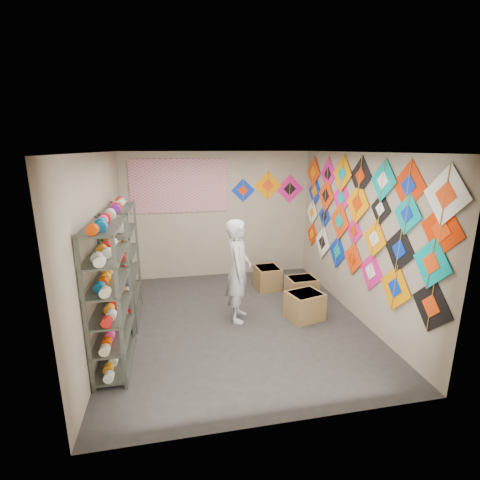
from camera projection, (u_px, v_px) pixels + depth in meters
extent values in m
plane|color=#2D2A27|center=(238.00, 321.00, 5.72)|extent=(4.50, 4.50, 0.00)
plane|color=tan|center=(218.00, 215.00, 7.51)|extent=(4.00, 0.00, 4.00)
plane|color=tan|center=(282.00, 304.00, 3.24)|extent=(4.00, 0.00, 4.00)
plane|color=tan|center=(101.00, 249.00, 5.00)|extent=(0.00, 4.50, 4.50)
plane|color=tan|center=(356.00, 236.00, 5.75)|extent=(0.00, 4.50, 4.50)
plane|color=slate|center=(237.00, 152.00, 5.03)|extent=(4.50, 4.50, 0.00)
cube|color=#4C5147|center=(110.00, 297.00, 4.34)|extent=(0.40, 1.10, 1.90)
cube|color=#4C5147|center=(123.00, 264.00, 5.57)|extent=(0.40, 1.10, 1.90)
cylinder|color=#FF2F73|center=(103.00, 307.00, 3.86)|extent=(0.12, 0.10, 0.12)
cylinder|color=#EC3A01|center=(106.00, 300.00, 4.04)|extent=(0.12, 0.10, 0.12)
cylinder|color=orange|center=(108.00, 294.00, 4.22)|extent=(0.12, 0.10, 0.12)
cylinder|color=beige|center=(111.00, 288.00, 4.41)|extent=(0.12, 0.10, 0.12)
cylinder|color=red|center=(113.00, 282.00, 4.59)|extent=(0.12, 0.10, 0.12)
cylinder|color=#731697|center=(115.00, 277.00, 4.77)|extent=(0.12, 0.10, 0.12)
cylinder|color=#C8BF91|center=(119.00, 269.00, 5.09)|extent=(0.12, 0.10, 0.12)
cylinder|color=#0A6597|center=(121.00, 265.00, 5.28)|extent=(0.12, 0.10, 0.12)
cylinder|color=#FF2F73|center=(122.00, 261.00, 5.46)|extent=(0.12, 0.10, 0.12)
cylinder|color=#EC3A01|center=(124.00, 257.00, 5.64)|extent=(0.12, 0.10, 0.12)
cylinder|color=orange|center=(125.00, 254.00, 5.82)|extent=(0.12, 0.10, 0.12)
cylinder|color=beige|center=(126.00, 250.00, 6.00)|extent=(0.12, 0.10, 0.12)
cube|color=black|center=(432.00, 306.00, 4.10)|extent=(0.01, 0.68, 0.68)
cube|color=#FE9000|center=(395.00, 288.00, 4.74)|extent=(0.03, 0.67, 0.67)
cube|color=#E31880|center=(371.00, 271.00, 5.34)|extent=(0.03, 0.64, 0.64)
cube|color=#FF3F09|center=(353.00, 258.00, 5.83)|extent=(0.01, 0.58, 0.58)
cube|color=#0930B2|center=(337.00, 251.00, 6.41)|extent=(0.04, 0.65, 0.64)
cube|color=white|center=(322.00, 242.00, 6.99)|extent=(0.03, 0.68, 0.68)
cube|color=red|center=(312.00, 234.00, 7.53)|extent=(0.03, 0.53, 0.53)
cube|color=#009D9D|center=(432.00, 263.00, 4.04)|extent=(0.03, 0.64, 0.64)
cube|color=black|center=(399.00, 250.00, 4.64)|extent=(0.04, 0.65, 0.65)
cube|color=#FE9000|center=(375.00, 239.00, 5.17)|extent=(0.03, 0.59, 0.59)
cube|color=#E31880|center=(354.00, 231.00, 5.78)|extent=(0.01, 0.52, 0.52)
cube|color=#FF3F09|center=(340.00, 221.00, 6.22)|extent=(0.01, 0.69, 0.69)
cube|color=#0930B2|center=(324.00, 216.00, 6.88)|extent=(0.02, 0.53, 0.53)
cube|color=white|center=(312.00, 213.00, 7.43)|extent=(0.02, 0.54, 0.54)
cube|color=red|center=(442.00, 230.00, 3.89)|extent=(0.01, 0.67, 0.67)
cube|color=#009D9D|center=(407.00, 214.00, 4.42)|extent=(0.03, 0.54, 0.54)
cube|color=black|center=(381.00, 209.00, 5.01)|extent=(0.02, 0.50, 0.50)
cube|color=#FE9000|center=(357.00, 203.00, 5.59)|extent=(0.04, 0.70, 0.70)
cube|color=#E31880|center=(341.00, 198.00, 6.15)|extent=(0.03, 0.66, 0.66)
cube|color=#FF3F09|center=(326.00, 195.00, 6.72)|extent=(0.02, 0.66, 0.66)
cube|color=#0930B2|center=(315.00, 191.00, 7.28)|extent=(0.03, 0.65, 0.65)
cube|color=white|center=(446.00, 195.00, 3.78)|extent=(0.02, 0.70, 0.70)
cube|color=red|center=(409.00, 186.00, 4.39)|extent=(0.02, 0.67, 0.67)
cube|color=#009D9D|center=(383.00, 180.00, 4.88)|extent=(0.03, 0.61, 0.61)
cube|color=black|center=(361.00, 176.00, 5.49)|extent=(0.03, 0.66, 0.66)
cube|color=#FE9000|center=(342.00, 174.00, 6.04)|extent=(0.04, 0.67, 0.67)
cube|color=#E31880|center=(328.00, 174.00, 6.63)|extent=(0.01, 0.66, 0.66)
cube|color=#FF3F09|center=(313.00, 172.00, 7.25)|extent=(0.01, 0.65, 0.65)
cube|color=#0930B2|center=(243.00, 190.00, 7.47)|extent=(0.51, 0.02, 0.51)
cube|color=#FE9000|center=(268.00, 185.00, 7.55)|extent=(0.63, 0.02, 0.63)
cube|color=#E31880|center=(290.00, 189.00, 7.66)|extent=(0.63, 0.02, 0.63)
cube|color=#8A51B0|center=(179.00, 186.00, 7.18)|extent=(2.00, 0.01, 1.10)
imported|color=silver|center=(239.00, 271.00, 5.60)|extent=(0.83, 0.72, 1.69)
cube|color=brown|center=(305.00, 306.00, 5.76)|extent=(0.65, 0.59, 0.46)
cube|color=brown|center=(301.00, 289.00, 6.48)|extent=(0.55, 0.46, 0.43)
cube|color=brown|center=(267.00, 278.00, 7.02)|extent=(0.49, 0.54, 0.45)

